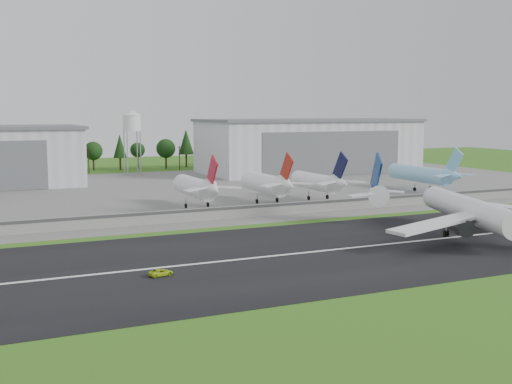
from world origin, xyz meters
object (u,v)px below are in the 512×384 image
parked_jet_navy (321,182)px  parked_jet_skyblue (425,174)px  ground_vehicle (161,272)px  parked_jet_red_b (269,184)px  main_airliner (470,216)px  parked_jet_red_a (198,188)px

parked_jet_navy → parked_jet_skyblue: 46.89m
ground_vehicle → parked_jet_red_b: size_ratio=0.14×
parked_jet_skyblue → main_airliner: bearing=-122.6°
parked_jet_red_a → parked_jet_skyblue: bearing=3.2°
ground_vehicle → parked_jet_navy: parked_jet_navy is taller
main_airliner → parked_jet_skyblue: main_airliner is taller
ground_vehicle → parked_jet_red_b: (55.95, 72.34, 5.64)m
ground_vehicle → parked_jet_skyblue: 143.74m
ground_vehicle → parked_jet_red_b: 91.63m
main_airliner → ground_vehicle: main_airliner is taller
ground_vehicle → main_airliner: bearing=-97.5°
parked_jet_navy → parked_jet_red_a: bearing=180.0°
main_airliner → parked_jet_red_b: bearing=-54.8°
parked_jet_red_b → parked_jet_skyblue: parked_jet_red_b is taller
parked_jet_red_b → parked_jet_skyblue: 65.29m
ground_vehicle → parked_jet_red_a: (32.62, 72.33, 5.55)m
ground_vehicle → parked_jet_navy: bearing=-57.4°
main_airliner → parked_jet_red_a: size_ratio=1.84×
parked_jet_red_b → parked_jet_skyblue: size_ratio=0.84×
ground_vehicle → parked_jet_red_a: size_ratio=0.14×
parked_jet_red_b → parked_jet_navy: 18.48m
main_airliner → ground_vehicle: (-75.08, -5.34, -4.19)m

